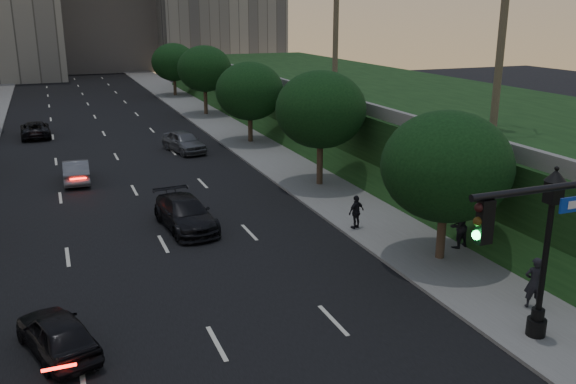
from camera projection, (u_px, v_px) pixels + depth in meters
name	position (u px, v px, depth m)	size (l,w,h in m)	color
road_surface	(120.00, 163.00, 41.16)	(16.00, 140.00, 0.02)	black
sidewalk_right	(263.00, 150.00, 44.75)	(4.50, 140.00, 0.15)	slate
embankment	(416.00, 118.00, 46.56)	(18.00, 90.00, 4.00)	black
parapet_wall	(315.00, 93.00, 42.89)	(0.35, 90.00, 0.70)	slate
tree_right_a	(446.00, 166.00, 24.04)	(5.20, 5.20, 6.24)	#38281C
tree_right_b	(321.00, 110.00, 34.59)	(5.20, 5.20, 6.74)	#38281C
tree_right_c	(250.00, 91.00, 46.31)	(5.20, 5.20, 6.24)	#38281C
tree_right_d	(204.00, 69.00, 58.64)	(5.20, 5.20, 6.74)	#38281C
tree_right_e	(174.00, 62.00, 72.15)	(5.20, 5.20, 6.24)	#38281C
street_lamp	(545.00, 262.00, 18.43)	(0.64, 0.64, 5.62)	black
sedan_near_left	(57.00, 333.00, 18.21)	(1.58, 3.93, 1.34)	black
sedan_mid_left	(76.00, 171.00, 36.48)	(1.46, 4.19, 1.38)	slate
sedan_far_left	(35.00, 129.00, 49.34)	(2.20, 4.77, 1.33)	black
sedan_near_right	(185.00, 214.00, 28.71)	(2.06, 5.07, 1.47)	black
sedan_far_right	(184.00, 142.00, 44.20)	(1.83, 4.56, 1.55)	#505357
pedestrian_a	(534.00, 282.00, 20.69)	(0.67, 0.44, 1.83)	black
pedestrian_b	(458.00, 226.00, 25.95)	(0.94, 0.73, 1.93)	black
pedestrian_c	(356.00, 212.00, 28.29)	(0.93, 0.39, 1.59)	black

